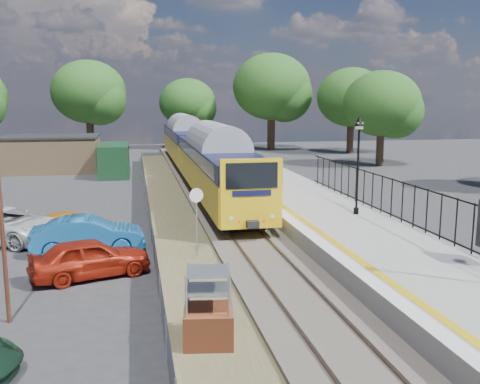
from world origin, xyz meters
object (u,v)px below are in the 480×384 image
object	(u,v)px
victorian_lamp_north	(359,142)
brick_plinth	(208,309)
car_red	(90,258)
car_yellow	(72,223)
train	(196,149)
speed_sign	(196,211)
car_blue	(89,235)
car_white	(4,225)

from	to	relation	value
victorian_lamp_north	brick_plinth	bearing A→B (deg)	-129.25
car_red	car_yellow	world-z (taller)	car_red
victorian_lamp_north	train	world-z (taller)	victorian_lamp_north
car_red	victorian_lamp_north	bearing A→B (deg)	-88.05
speed_sign	car_yellow	distance (m)	7.22
car_blue	train	bearing A→B (deg)	-20.83
car_blue	car_red	bearing A→B (deg)	-176.81
car_blue	car_white	xyz separation A→B (m)	(-3.76, 2.40, 0.01)
train	brick_plinth	bearing A→B (deg)	-96.00
victorian_lamp_north	speed_sign	bearing A→B (deg)	-161.94
brick_plinth	car_red	xyz separation A→B (m)	(-3.35, 6.04, -0.26)
car_blue	brick_plinth	bearing A→B (deg)	-160.76
speed_sign	brick_plinth	bearing A→B (deg)	-107.68
car_yellow	brick_plinth	bearing A→B (deg)	177.51
speed_sign	car_blue	world-z (taller)	speed_sign
brick_plinth	car_red	size ratio (longest dim) A/B	0.48
train	car_yellow	bearing A→B (deg)	-114.53
speed_sign	car_yellow	bearing A→B (deg)	124.59
car_yellow	car_white	bearing A→B (deg)	83.26
car_red	car_white	xyz separation A→B (m)	(-4.07, 5.65, 0.05)
speed_sign	train	bearing A→B (deg)	70.19
car_red	car_blue	bearing A→B (deg)	-12.36
speed_sign	car_white	size ratio (longest dim) A/B	0.51
victorian_lamp_north	train	xyz separation A→B (m)	(-5.30, 19.22, -1.96)
car_white	victorian_lamp_north	bearing A→B (deg)	-65.74
victorian_lamp_north	car_yellow	bearing A→B (deg)	170.37
train	brick_plinth	size ratio (longest dim) A/B	20.33
train	car_white	world-z (taller)	train
speed_sign	car_red	bearing A→B (deg)	-170.09
speed_sign	car_white	xyz separation A→B (m)	(-8.02, 3.96, -1.14)
train	speed_sign	bearing A→B (deg)	-96.55
train	victorian_lamp_north	bearing A→B (deg)	-74.58
car_red	car_yellow	size ratio (longest dim) A/B	1.12
car_blue	car_white	size ratio (longest dim) A/B	0.83
car_red	car_yellow	distance (m)	6.58
car_yellow	car_blue	bearing A→B (deg)	174.25
victorian_lamp_north	car_blue	world-z (taller)	victorian_lamp_north
brick_plinth	speed_sign	world-z (taller)	speed_sign
train	car_yellow	size ratio (longest dim) A/B	11.02
car_yellow	speed_sign	bearing A→B (deg)	-155.09
brick_plinth	car_blue	bearing A→B (deg)	111.55
speed_sign	car_yellow	size ratio (longest dim) A/B	0.75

